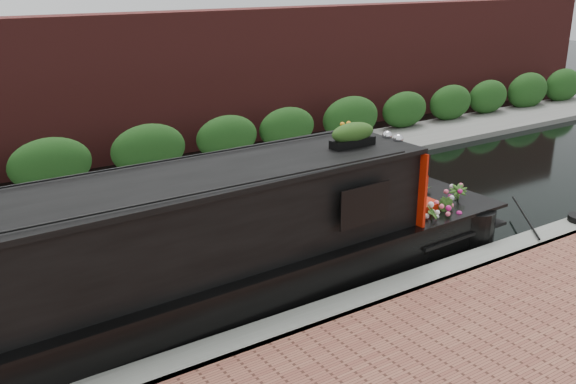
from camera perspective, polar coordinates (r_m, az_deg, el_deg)
ground at (r=12.66m, az=-3.87°, el=-4.65°), size 80.00×80.00×0.00m
near_bank_coping at (r=10.22m, az=5.54°, el=-10.89°), size 40.00×0.60×0.50m
far_bank_path at (r=16.21m, az=-11.28°, el=0.44°), size 40.00×2.40×0.34m
far_hedge at (r=17.01m, az=-12.46°, el=1.25°), size 40.00×1.10×2.80m
far_brick_wall at (r=18.91m, az=-14.81°, el=2.86°), size 40.00×1.00×8.00m
narrowboat at (r=9.91m, az=-9.68°, el=-6.48°), size 12.38×2.56×2.88m
rope_fender at (r=13.97m, az=16.21°, el=-2.30°), size 0.35×0.34×0.35m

